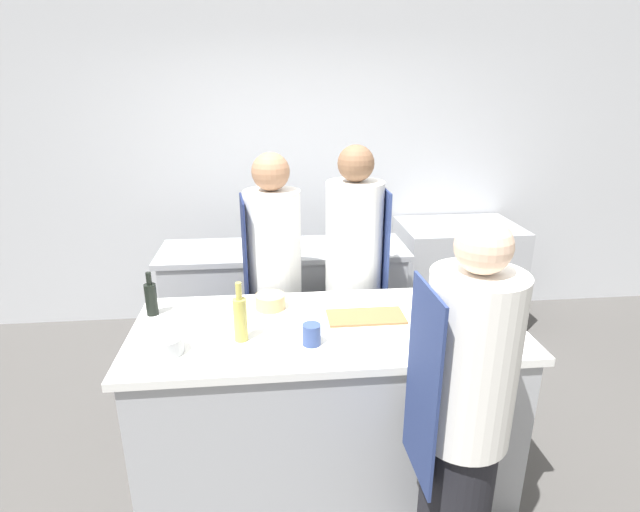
{
  "coord_description": "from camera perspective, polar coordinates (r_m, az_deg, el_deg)",
  "views": [
    {
      "loc": [
        -0.27,
        -2.26,
        2.11
      ],
      "look_at": [
        0.0,
        0.35,
        1.18
      ],
      "focal_mm": 28.0,
      "sensor_mm": 36.0,
      "label": 1
    }
  ],
  "objects": [
    {
      "name": "ground_plane",
      "position": [
        3.1,
        0.71,
        -23.35
      ],
      "size": [
        16.0,
        16.0,
        0.0
      ],
      "primitive_type": "plane",
      "color": "#4C4947"
    },
    {
      "name": "wall_back",
      "position": [
        4.45,
        -2.36,
        10.34
      ],
      "size": [
        8.0,
        0.06,
        2.8
      ],
      "color": "silver",
      "rests_on": "ground_plane"
    },
    {
      "name": "prep_counter",
      "position": [
        2.8,
        0.76,
        -16.34
      ],
      "size": [
        1.96,
        0.85,
        0.93
      ],
      "color": "#A8AAAF",
      "rests_on": "ground_plane"
    },
    {
      "name": "pass_counter",
      "position": [
        3.88,
        -4.0,
        -5.56
      ],
      "size": [
        1.83,
        0.58,
        0.93
      ],
      "color": "#A8AAAF",
      "rests_on": "ground_plane"
    },
    {
      "name": "oven_range",
      "position": [
        4.6,
        15.19,
        -2.14
      ],
      "size": [
        1.0,
        0.71,
        0.93
      ],
      "color": "#A8AAAF",
      "rests_on": "ground_plane"
    },
    {
      "name": "chef_at_prep_near",
      "position": [
        2.15,
        15.98,
        -17.7
      ],
      "size": [
        0.37,
        0.35,
        1.67
      ],
      "rotation": [
        0.0,
        0.0,
        1.6
      ],
      "color": "black",
      "rests_on": "ground_plane"
    },
    {
      "name": "chef_at_stove",
      "position": [
        3.23,
        3.86,
        -2.89
      ],
      "size": [
        0.37,
        0.36,
        1.75
      ],
      "rotation": [
        0.0,
        0.0,
        -1.57
      ],
      "color": "black",
      "rests_on": "ground_plane"
    },
    {
      "name": "chef_at_pass_far",
      "position": [
        3.2,
        -5.29,
        -3.47
      ],
      "size": [
        0.37,
        0.36,
        1.71
      ],
      "rotation": [
        0.0,
        0.0,
        1.68
      ],
      "color": "black",
      "rests_on": "ground_plane"
    },
    {
      "name": "bottle_olive_oil",
      "position": [
        2.49,
        14.48,
        -7.08
      ],
      "size": [
        0.08,
        0.08,
        0.23
      ],
      "color": "#19471E",
      "rests_on": "prep_counter"
    },
    {
      "name": "bottle_vinegar",
      "position": [
        2.4,
        -9.1,
        -6.98
      ],
      "size": [
        0.07,
        0.07,
        0.3
      ],
      "color": "#B2A84C",
      "rests_on": "prep_counter"
    },
    {
      "name": "bottle_wine",
      "position": [
        2.67,
        15.81,
        -5.47
      ],
      "size": [
        0.07,
        0.07,
        0.21
      ],
      "color": "#5B2319",
      "rests_on": "prep_counter"
    },
    {
      "name": "bottle_cooking_oil",
      "position": [
        2.5,
        11.1,
        -7.02
      ],
      "size": [
        0.07,
        0.07,
        0.2
      ],
      "color": "#2D5175",
      "rests_on": "prep_counter"
    },
    {
      "name": "bottle_sauce",
      "position": [
        2.78,
        -18.74,
        -4.57
      ],
      "size": [
        0.06,
        0.06,
        0.24
      ],
      "color": "black",
      "rests_on": "prep_counter"
    },
    {
      "name": "bowl_mixing_large",
      "position": [
        2.74,
        -5.71,
        -5.19
      ],
      "size": [
        0.16,
        0.16,
        0.08
      ],
      "color": "tan",
      "rests_on": "prep_counter"
    },
    {
      "name": "bowl_prep_small",
      "position": [
        2.41,
        -17.37,
        -9.66
      ],
      "size": [
        0.18,
        0.18,
        0.08
      ],
      "color": "#B7BABC",
      "rests_on": "prep_counter"
    },
    {
      "name": "cup",
      "position": [
        2.36,
        -0.97,
        -8.95
      ],
      "size": [
        0.09,
        0.09,
        0.1
      ],
      "color": "#33477F",
      "rests_on": "prep_counter"
    },
    {
      "name": "cutting_board",
      "position": [
        2.64,
        5.27,
        -6.91
      ],
      "size": [
        0.4,
        0.2,
        0.01
      ],
      "color": "olive",
      "rests_on": "prep_counter"
    },
    {
      "name": "stockpot",
      "position": [
        3.72,
        -5.89,
        2.95
      ],
      "size": [
        0.3,
        0.3,
        0.25
      ],
      "color": "#A8AAAF",
      "rests_on": "pass_counter"
    }
  ]
}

